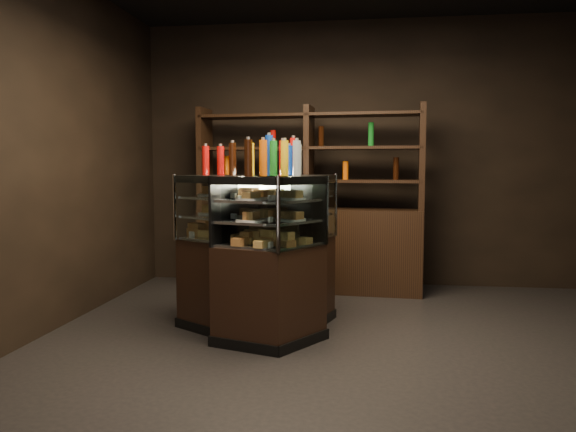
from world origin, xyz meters
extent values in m
plane|color=black|center=(0.00, 0.00, 0.00)|extent=(5.00, 5.00, 0.00)
cube|color=black|center=(0.00, 2.50, 1.50)|extent=(5.00, 0.02, 3.00)
cube|color=black|center=(0.00, -2.50, 1.50)|extent=(5.00, 0.02, 3.00)
cube|color=black|center=(-2.50, 0.00, 1.50)|extent=(0.02, 5.00, 3.00)
cube|color=black|center=(-0.66, 0.47, 0.38)|extent=(0.89, 1.27, 0.75)
cube|color=black|center=(-0.66, 0.47, 0.04)|extent=(0.92, 1.31, 0.08)
cube|color=black|center=(-0.66, 0.47, 1.25)|extent=(0.89, 1.27, 0.06)
cube|color=silver|center=(-0.66, 0.47, 0.76)|extent=(0.83, 1.21, 0.02)
cube|color=silver|center=(-0.66, 0.47, 0.94)|extent=(0.83, 1.21, 0.02)
cube|color=silver|center=(-0.66, 0.47, 1.10)|extent=(0.83, 1.21, 0.02)
cube|color=white|center=(-0.37, 0.38, 1.02)|extent=(0.35, 1.10, 0.53)
cylinder|color=silver|center=(-0.21, 0.93, 1.02)|extent=(0.03, 0.03, 0.55)
cylinder|color=silver|center=(-0.55, -0.16, 1.02)|extent=(0.03, 0.03, 0.55)
cube|color=black|center=(-0.88, 0.39, 0.38)|extent=(1.28, 1.11, 0.75)
cube|color=black|center=(-0.88, 0.39, 0.04)|extent=(1.32, 1.14, 0.08)
cube|color=black|center=(-0.88, 0.39, 1.25)|extent=(1.28, 1.11, 0.06)
cube|color=silver|center=(-0.88, 0.39, 0.76)|extent=(1.21, 1.04, 0.02)
cube|color=silver|center=(-0.88, 0.39, 0.94)|extent=(1.21, 1.04, 0.02)
cube|color=silver|center=(-0.88, 0.39, 1.10)|extent=(1.21, 1.04, 0.02)
cube|color=white|center=(-1.04, 0.14, 1.02)|extent=(0.97, 0.63, 0.53)
cylinder|color=silver|center=(-0.55, -0.16, 1.02)|extent=(0.03, 0.03, 0.55)
cylinder|color=silver|center=(-1.52, 0.46, 1.02)|extent=(0.03, 0.03, 0.55)
cube|color=#C68347|center=(-0.77, 0.00, 0.80)|extent=(0.14, 0.20, 0.06)
cube|color=#C68347|center=(-0.73, 0.13, 0.80)|extent=(0.14, 0.20, 0.06)
cube|color=#C68347|center=(-0.69, 0.27, 0.80)|extent=(0.14, 0.20, 0.06)
cube|color=#C68347|center=(-0.65, 0.40, 0.80)|extent=(0.14, 0.20, 0.06)
cube|color=#C68347|center=(-0.61, 0.53, 0.80)|extent=(0.14, 0.20, 0.06)
cube|color=#C68347|center=(-0.57, 0.66, 0.80)|extent=(0.14, 0.20, 0.06)
cube|color=#C68347|center=(-0.53, 0.79, 0.80)|extent=(0.14, 0.20, 0.06)
cube|color=#C68347|center=(-0.48, 0.92, 0.80)|extent=(0.14, 0.20, 0.06)
cylinder|color=white|center=(-0.78, 0.05, 0.96)|extent=(0.24, 0.24, 0.01)
cube|color=#C68347|center=(-0.78, 0.05, 0.99)|extent=(0.13, 0.19, 0.05)
cylinder|color=white|center=(-0.72, 0.26, 0.96)|extent=(0.24, 0.24, 0.01)
cube|color=#C68347|center=(-0.72, 0.26, 0.99)|extent=(0.13, 0.19, 0.05)
cylinder|color=white|center=(-0.66, 0.47, 0.96)|extent=(0.24, 0.24, 0.01)
cube|color=#C68347|center=(-0.66, 0.47, 0.99)|extent=(0.13, 0.19, 0.05)
cylinder|color=white|center=(-0.59, 0.68, 0.96)|extent=(0.24, 0.24, 0.01)
cube|color=#C68347|center=(-0.59, 0.68, 0.99)|extent=(0.13, 0.19, 0.05)
cylinder|color=white|center=(-0.53, 0.89, 0.96)|extent=(0.24, 0.24, 0.01)
cube|color=#C68347|center=(-0.53, 0.89, 0.99)|extent=(0.13, 0.19, 0.05)
cylinder|color=white|center=(-0.78, 0.05, 1.11)|extent=(0.24, 0.24, 0.02)
cube|color=#C68347|center=(-0.78, 0.05, 1.15)|extent=(0.13, 0.19, 0.05)
cylinder|color=white|center=(-0.72, 0.26, 1.11)|extent=(0.24, 0.24, 0.02)
cube|color=#C68347|center=(-0.72, 0.26, 1.15)|extent=(0.13, 0.19, 0.05)
cylinder|color=white|center=(-0.66, 0.47, 1.11)|extent=(0.24, 0.24, 0.02)
cube|color=#C68347|center=(-0.66, 0.47, 1.15)|extent=(0.13, 0.19, 0.05)
cylinder|color=white|center=(-0.59, 0.68, 1.11)|extent=(0.24, 0.24, 0.02)
cube|color=#C68347|center=(-0.59, 0.68, 1.15)|extent=(0.13, 0.19, 0.05)
cylinder|color=white|center=(-0.53, 0.89, 1.11)|extent=(0.24, 0.24, 0.02)
cube|color=#C68347|center=(-0.53, 0.89, 1.15)|extent=(0.13, 0.19, 0.05)
cube|color=#C68347|center=(-1.30, 0.63, 0.80)|extent=(0.20, 0.17, 0.06)
cube|color=#C68347|center=(-1.18, 0.55, 0.80)|extent=(0.20, 0.17, 0.06)
cube|color=#C68347|center=(-1.07, 0.48, 0.80)|extent=(0.20, 0.17, 0.06)
cube|color=#C68347|center=(-0.95, 0.40, 0.80)|extent=(0.20, 0.17, 0.06)
cube|color=#C68347|center=(-0.84, 0.33, 0.80)|extent=(0.20, 0.17, 0.06)
cube|color=#C68347|center=(-0.72, 0.25, 0.80)|extent=(0.20, 0.17, 0.06)
cube|color=#C68347|center=(-0.60, 0.18, 0.80)|extent=(0.20, 0.17, 0.06)
cube|color=#C68347|center=(-0.49, 0.10, 0.80)|extent=(0.20, 0.17, 0.06)
cylinder|color=white|center=(-1.25, 0.63, 0.96)|extent=(0.24, 0.24, 0.01)
cube|color=#C68347|center=(-1.25, 0.63, 0.99)|extent=(0.19, 0.16, 0.05)
cylinder|color=white|center=(-1.06, 0.51, 0.96)|extent=(0.24, 0.24, 0.01)
cube|color=#C68347|center=(-1.06, 0.51, 0.99)|extent=(0.19, 0.16, 0.05)
cylinder|color=white|center=(-0.88, 0.39, 0.96)|extent=(0.24, 0.24, 0.01)
cube|color=#C68347|center=(-0.88, 0.39, 0.99)|extent=(0.19, 0.16, 0.05)
cylinder|color=white|center=(-0.69, 0.27, 0.96)|extent=(0.24, 0.24, 0.01)
cube|color=#C68347|center=(-0.69, 0.27, 0.99)|extent=(0.19, 0.16, 0.05)
cylinder|color=white|center=(-0.51, 0.15, 0.96)|extent=(0.24, 0.24, 0.01)
cube|color=#C68347|center=(-0.51, 0.15, 0.99)|extent=(0.19, 0.16, 0.05)
cylinder|color=white|center=(-1.25, 0.63, 1.11)|extent=(0.24, 0.24, 0.02)
cube|color=#C68347|center=(-1.25, 0.63, 1.15)|extent=(0.19, 0.16, 0.05)
cylinder|color=white|center=(-1.06, 0.51, 1.11)|extent=(0.24, 0.24, 0.02)
cube|color=#C68347|center=(-1.06, 0.51, 1.15)|extent=(0.19, 0.16, 0.05)
cylinder|color=white|center=(-0.88, 0.39, 1.11)|extent=(0.24, 0.24, 0.02)
cube|color=#C68347|center=(-0.88, 0.39, 1.15)|extent=(0.19, 0.16, 0.05)
cylinder|color=white|center=(-0.69, 0.27, 1.11)|extent=(0.24, 0.24, 0.02)
cube|color=#C68347|center=(-0.69, 0.27, 1.15)|extent=(0.19, 0.16, 0.05)
cylinder|color=white|center=(-0.51, 0.15, 1.11)|extent=(0.24, 0.24, 0.02)
cube|color=#C68347|center=(-0.51, 0.15, 1.15)|extent=(0.19, 0.16, 0.05)
cylinder|color=#D8590A|center=(-0.80, 0.01, 1.42)|extent=(0.06, 0.06, 0.28)
cylinder|color=silver|center=(-0.80, 0.01, 1.57)|extent=(0.03, 0.03, 0.02)
cylinder|color=black|center=(-0.75, 0.16, 1.42)|extent=(0.06, 0.06, 0.28)
cylinder|color=silver|center=(-0.75, 0.16, 1.57)|extent=(0.03, 0.03, 0.02)
cylinder|color=#0F38B2|center=(-0.70, 0.32, 1.42)|extent=(0.06, 0.06, 0.28)
cylinder|color=silver|center=(-0.70, 0.32, 1.57)|extent=(0.03, 0.03, 0.02)
cylinder|color=#B20C0A|center=(-0.66, 0.47, 1.42)|extent=(0.06, 0.06, 0.28)
cylinder|color=silver|center=(-0.66, 0.47, 1.57)|extent=(0.03, 0.03, 0.02)
cylinder|color=yellow|center=(-0.61, 0.62, 1.42)|extent=(0.06, 0.06, 0.28)
cylinder|color=silver|center=(-0.61, 0.62, 1.57)|extent=(0.03, 0.03, 0.02)
cylinder|color=#147223|center=(-0.56, 0.78, 1.42)|extent=(0.06, 0.06, 0.28)
cylinder|color=silver|center=(-0.56, 0.78, 1.57)|extent=(0.03, 0.03, 0.02)
cylinder|color=silver|center=(-0.51, 0.93, 1.42)|extent=(0.06, 0.06, 0.28)
cylinder|color=silver|center=(-0.51, 0.93, 1.57)|extent=(0.03, 0.03, 0.02)
cylinder|color=#D8590A|center=(-1.28, 0.65, 1.42)|extent=(0.06, 0.06, 0.28)
cylinder|color=silver|center=(-1.28, 0.65, 1.57)|extent=(0.03, 0.03, 0.02)
cylinder|color=black|center=(-1.15, 0.56, 1.42)|extent=(0.06, 0.06, 0.28)
cylinder|color=silver|center=(-1.15, 0.56, 1.57)|extent=(0.03, 0.03, 0.02)
cylinder|color=#0F38B2|center=(-1.01, 0.48, 1.42)|extent=(0.06, 0.06, 0.28)
cylinder|color=silver|center=(-1.01, 0.48, 1.57)|extent=(0.03, 0.03, 0.02)
cylinder|color=#B20C0A|center=(-0.88, 0.39, 1.42)|extent=(0.06, 0.06, 0.28)
cylinder|color=silver|center=(-0.88, 0.39, 1.57)|extent=(0.03, 0.03, 0.02)
cylinder|color=yellow|center=(-0.74, 0.30, 1.42)|extent=(0.06, 0.06, 0.28)
cylinder|color=silver|center=(-0.74, 0.30, 1.57)|extent=(0.03, 0.03, 0.02)
cylinder|color=#147223|center=(-0.61, 0.22, 1.42)|extent=(0.06, 0.06, 0.28)
cylinder|color=silver|center=(-0.61, 0.22, 1.57)|extent=(0.03, 0.03, 0.02)
cylinder|color=silver|center=(-0.47, 0.13, 1.42)|extent=(0.06, 0.06, 0.28)
cylinder|color=silver|center=(-0.47, 0.13, 1.57)|extent=(0.03, 0.03, 0.02)
cube|color=black|center=(-0.56, 2.05, 0.45)|extent=(2.46, 0.59, 0.90)
cube|color=black|center=(-1.75, 2.13, 1.45)|extent=(0.09, 0.38, 1.10)
cube|color=black|center=(-0.56, 2.05, 1.45)|extent=(0.09, 0.38, 1.10)
cube|color=black|center=(0.62, 1.97, 1.45)|extent=(0.09, 0.38, 1.10)
cube|color=black|center=(-0.56, 2.05, 1.20)|extent=(2.41, 0.54, 0.03)
cube|color=black|center=(-0.56, 2.05, 1.55)|extent=(2.41, 0.54, 0.03)
cube|color=black|center=(-0.56, 2.05, 1.90)|extent=(2.41, 0.54, 0.03)
cylinder|color=#D8590A|center=(-1.48, 2.11, 1.32)|extent=(0.06, 0.06, 0.22)
cylinder|color=black|center=(-1.22, 2.10, 1.32)|extent=(0.06, 0.06, 0.22)
cylinder|color=#0F38B2|center=(-0.96, 2.08, 1.32)|extent=(0.06, 0.06, 0.22)
cylinder|color=#B20C0A|center=(-0.69, 2.06, 1.32)|extent=(0.06, 0.06, 0.22)
cylinder|color=yellow|center=(-0.43, 2.04, 1.32)|extent=(0.06, 0.06, 0.22)
cylinder|color=#147223|center=(-0.17, 2.02, 1.32)|extent=(0.06, 0.06, 0.22)
cylinder|color=silver|center=(0.10, 2.00, 1.32)|extent=(0.06, 0.06, 0.22)
cylinder|color=#D8590A|center=(0.36, 1.99, 1.32)|extent=(0.06, 0.06, 0.22)
camera|label=1|loc=(0.05, -4.01, 1.35)|focal=35.00mm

